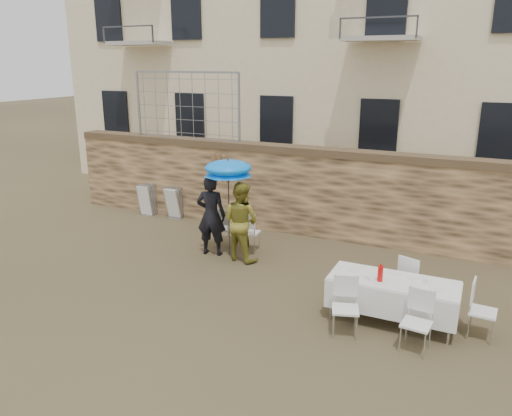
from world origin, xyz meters
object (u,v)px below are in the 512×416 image
at_px(man_suit, 211,215).
at_px(table_chair_front_left, 345,308).
at_px(woman_dress, 241,221).
at_px(chair_stack_left, 151,198).
at_px(couple_chair_left, 223,227).
at_px(table_chair_side, 483,310).
at_px(chair_stack_right, 177,201).
at_px(umbrella, 228,171).
at_px(soda_bottle, 380,274).
at_px(couple_chair_right, 250,231).
at_px(banquet_table, 393,282).
at_px(table_chair_front_right, 417,322).
at_px(table_chair_back, 412,280).

bearing_deg(man_suit, table_chair_front_left, 138.86).
bearing_deg(woman_dress, chair_stack_left, -16.07).
distance_m(couple_chair_left, table_chair_side, 6.02).
bearing_deg(man_suit, chair_stack_right, -52.41).
xyz_separation_m(umbrella, table_chair_side, (5.33, -1.42, -1.49)).
xyz_separation_m(woman_dress, soda_bottle, (3.38, -1.57, 0.02)).
relative_size(woman_dress, couple_chair_left, 1.85).
height_order(couple_chair_right, table_chair_side, same).
distance_m(man_suit, banquet_table, 4.56).
relative_size(soda_bottle, chair_stack_left, 0.28).
distance_m(man_suit, woman_dress, 0.75).
relative_size(woman_dress, chair_stack_right, 1.93).
xyz_separation_m(banquet_table, soda_bottle, (-0.20, -0.15, 0.17)).
height_order(soda_bottle, chair_stack_left, soda_bottle).
bearing_deg(table_chair_front_right, chair_stack_right, 155.77).
relative_size(soda_bottle, table_chair_front_left, 0.27).
relative_size(couple_chair_left, couple_chair_right, 1.00).
xyz_separation_m(umbrella, table_chair_front_left, (3.33, -2.27, -1.49)).
height_order(banquet_table, chair_stack_left, chair_stack_left).
relative_size(table_chair_front_left, table_chair_back, 1.00).
xyz_separation_m(couple_chair_right, table_chair_front_left, (3.03, -2.72, 0.00)).
height_order(table_chair_front_left, chair_stack_right, table_chair_front_left).
bearing_deg(chair_stack_right, chair_stack_left, 180.00).
distance_m(woman_dress, couple_chair_left, 1.02).
height_order(man_suit, table_chair_front_right, man_suit).
height_order(woman_dress, couple_chair_left, woman_dress).
bearing_deg(man_suit, chair_stack_left, -43.45).
bearing_deg(couple_chair_right, table_chair_back, 156.78).
distance_m(table_chair_front_right, table_chair_back, 1.58).
distance_m(soda_bottle, table_chair_back, 1.11).
relative_size(couple_chair_right, table_chair_back, 1.00).
xyz_separation_m(couple_chair_right, chair_stack_right, (-3.03, 1.51, -0.02)).
bearing_deg(couple_chair_left, chair_stack_left, -34.05).
xyz_separation_m(umbrella, chair_stack_left, (-3.63, 1.96, -1.51)).
relative_size(couple_chair_right, banquet_table, 0.46).
bearing_deg(umbrella, table_chair_front_left, -34.35).
bearing_deg(table_chair_side, soda_bottle, 102.69).
bearing_deg(woman_dress, chair_stack_right, -22.49).
relative_size(chair_stack_left, chair_stack_right, 1.00).
height_order(table_chair_side, chair_stack_left, table_chair_side).
bearing_deg(chair_stack_left, table_chair_front_left, -31.34).
distance_m(woman_dress, couple_chair_right, 0.69).
height_order(man_suit, couple_chair_right, man_suit).
relative_size(banquet_table, table_chair_back, 2.19).
height_order(couple_chair_left, table_chair_front_right, same).
height_order(couple_chair_left, table_chair_front_left, same).
xyz_separation_m(table_chair_front_right, table_chair_side, (0.90, 0.85, 0.00)).
bearing_deg(woman_dress, soda_bottle, 166.33).
xyz_separation_m(woman_dress, chair_stack_right, (-3.08, 2.06, -0.43)).
relative_size(umbrella, table_chair_front_left, 2.18).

